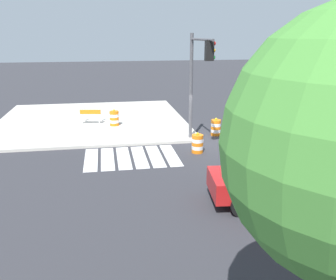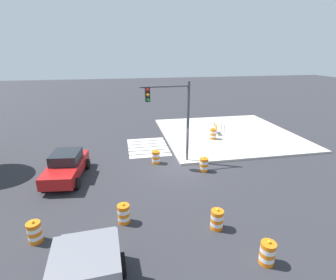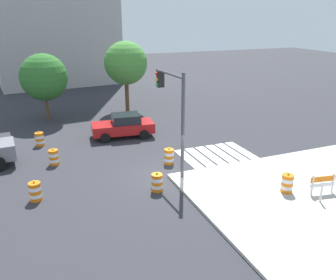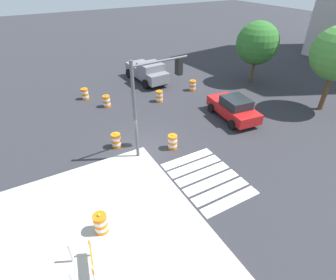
% 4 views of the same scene
% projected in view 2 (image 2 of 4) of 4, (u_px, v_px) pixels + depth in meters
% --- Properties ---
extents(ground_plane, '(120.00, 120.00, 0.00)m').
position_uv_depth(ground_plane, '(181.00, 166.00, 17.60)').
color(ground_plane, '#2D2D33').
extents(sidewalk_corner, '(12.00, 12.00, 0.15)m').
position_uv_depth(sidewalk_corner, '(227.00, 133.00, 24.21)').
color(sidewalk_corner, '#BCB7AD').
rests_on(sidewalk_corner, ground).
extents(crosswalk_stripes, '(4.35, 3.20, 0.02)m').
position_uv_depth(crosswalk_stripes, '(148.00, 147.00, 20.98)').
color(crosswalk_stripes, silver).
rests_on(crosswalk_stripes, ground).
extents(sports_car, '(4.48, 2.50, 1.63)m').
position_uv_depth(sports_car, '(66.00, 166.00, 15.67)').
color(sports_car, red).
rests_on(sports_car, ground).
extents(traffic_barrel_near_corner, '(0.56, 0.56, 1.02)m').
position_uv_depth(traffic_barrel_near_corner, '(124.00, 214.00, 11.67)').
color(traffic_barrel_near_corner, orange).
rests_on(traffic_barrel_near_corner, ground).
extents(traffic_barrel_crosswalk_end, '(0.56, 0.56, 1.02)m').
position_uv_depth(traffic_barrel_crosswalk_end, '(35.00, 232.00, 10.48)').
color(traffic_barrel_crosswalk_end, orange).
rests_on(traffic_barrel_crosswalk_end, ground).
extents(traffic_barrel_median_near, '(0.56, 0.56, 1.02)m').
position_uv_depth(traffic_barrel_median_near, '(204.00, 165.00, 16.69)').
color(traffic_barrel_median_near, orange).
rests_on(traffic_barrel_median_near, ground).
extents(traffic_barrel_median_far, '(0.56, 0.56, 1.02)m').
position_uv_depth(traffic_barrel_median_far, '(156.00, 157.00, 17.87)').
color(traffic_barrel_median_far, orange).
rests_on(traffic_barrel_median_far, ground).
extents(traffic_barrel_far_curb, '(0.56, 0.56, 1.02)m').
position_uv_depth(traffic_barrel_far_curb, '(217.00, 219.00, 11.27)').
color(traffic_barrel_far_curb, orange).
rests_on(traffic_barrel_far_curb, ground).
extents(traffic_barrel_lane_center, '(0.56, 0.56, 1.02)m').
position_uv_depth(traffic_barrel_lane_center, '(267.00, 253.00, 9.40)').
color(traffic_barrel_lane_center, orange).
rests_on(traffic_barrel_lane_center, ground).
extents(traffic_barrel_on_sidewalk, '(0.56, 0.56, 1.02)m').
position_uv_depth(traffic_barrel_on_sidewalk, '(213.00, 134.00, 22.37)').
color(traffic_barrel_on_sidewalk, orange).
rests_on(traffic_barrel_on_sidewalk, sidewalk_corner).
extents(construction_barricade, '(1.35, 0.97, 1.00)m').
position_uv_depth(construction_barricade, '(217.00, 128.00, 23.82)').
color(construction_barricade, silver).
rests_on(construction_barricade, sidewalk_corner).
extents(traffic_light_pole, '(0.52, 3.29, 5.50)m').
position_uv_depth(traffic_light_pole, '(172.00, 109.00, 16.70)').
color(traffic_light_pole, '#4C4C51').
rests_on(traffic_light_pole, sidewalk_corner).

